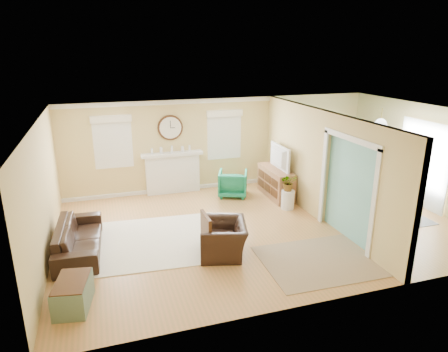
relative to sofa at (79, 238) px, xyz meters
The scene contains 29 objects.
floor 3.97m from the sofa, ahead, with size 9.00×9.00×0.00m, color #AE7E45.
wall_back 5.09m from the sofa, 37.47° to the left, with size 9.00×0.02×2.60m, color #D6B774.
wall_front 5.05m from the sofa, 36.84° to the right, with size 9.00×0.02×2.60m, color #D6B774.
wall_left 1.13m from the sofa, behind, with size 0.02×6.00×2.60m, color #D6B774.
wall_right 8.52m from the sofa, ahead, with size 0.02×6.00×2.60m, color #D6B774.
ceiling 4.58m from the sofa, ahead, with size 9.00×6.00×0.02m, color white.
partition 5.58m from the sofa, ahead, with size 0.17×6.00×2.60m.
fireplace 3.82m from the sofa, 49.85° to the left, with size 1.70×0.30×1.17m.
wall_clock 4.18m from the sofa, 50.67° to the left, with size 0.70×0.07×0.70m.
window_left 3.40m from the sofa, 73.09° to the left, with size 1.05×0.13×1.42m.
window_right 5.18m from the sofa, 36.70° to the left, with size 1.05×0.13×1.42m.
french_doors 8.45m from the sofa, ahead, with size 0.06×1.70×2.20m.
pendant 7.21m from the sofa, ahead, with size 0.30×0.30×0.55m.
rug_cream 1.63m from the sofa, ahead, with size 2.82×2.45×0.02m, color #EFE8CF.
rug_jute 4.76m from the sofa, 22.24° to the right, with size 2.15×1.76×0.01m, color #977C5B.
rug_grey 6.79m from the sofa, ahead, with size 2.37×2.96×0.01m, color slate.
sofa is the anchor object (origin of this frame).
eames_chair 2.89m from the sofa, 19.23° to the right, with size 1.03×0.90×0.67m, color black.
green_chair 4.52m from the sofa, 28.15° to the left, with size 0.76×0.78×0.71m, color #0A6240.
trunk 1.88m from the sofa, 91.40° to the right, with size 0.63×0.89×0.47m.
credenza 5.38m from the sofa, 18.61° to the left, with size 0.50×1.47×0.80m.
tv 5.42m from the sofa, 18.67° to the left, with size 1.13×0.15×0.65m, color black.
garden_stool 5.08m from the sofa, ahead, with size 0.33×0.33×0.49m, color white.
potted_plant 5.10m from the sofa, ahead, with size 0.41×0.35×0.45m, color #337F33.
dining_table 6.78m from the sofa, ahead, with size 1.67×0.93×0.59m, color #492913.
dining_chair_n 7.00m from the sofa, 11.00° to the left, with size 0.54×0.54×1.01m.
dining_chair_s 6.78m from the sofa, ahead, with size 0.45×0.45×1.00m.
dining_chair_w 6.17m from the sofa, ahead, with size 0.45×0.45×0.97m.
dining_chair_e 7.44m from the sofa, ahead, with size 0.40×0.40×0.89m.
Camera 1 is at (-3.38, -7.80, 3.92)m, focal length 32.00 mm.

